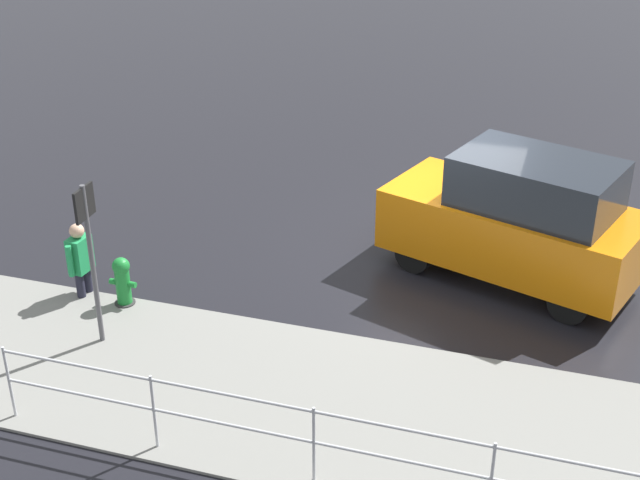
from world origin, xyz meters
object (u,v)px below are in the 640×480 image
at_px(fire_hydrant, 123,282).
at_px(pedestrian, 80,256).
at_px(sign_post, 90,242).
at_px(moving_hatchback, 518,219).

relative_size(fire_hydrant, pedestrian, 0.66).
relative_size(fire_hydrant, sign_post, 0.33).
bearing_deg(sign_post, fire_hydrant, -80.11).
xyz_separation_m(pedestrian, sign_post, (-0.88, 1.04, 0.90)).
xyz_separation_m(moving_hatchback, fire_hydrant, (5.44, 2.57, -0.63)).
relative_size(moving_hatchback, fire_hydrant, 5.28).
bearing_deg(sign_post, moving_hatchback, -146.05).
bearing_deg(moving_hatchback, fire_hydrant, 25.32).
relative_size(pedestrian, sign_post, 0.51).
height_order(moving_hatchback, pedestrian, moving_hatchback).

